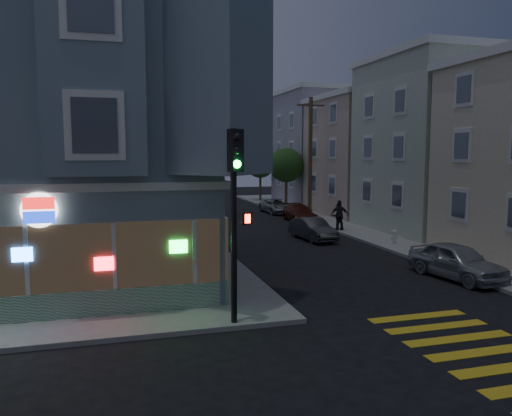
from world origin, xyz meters
name	(u,v)px	position (x,y,z in m)	size (l,w,h in m)	color
ground	(221,363)	(0.00, 0.00, 0.00)	(120.00, 120.00, 0.00)	black
sidewalk_ne	(441,214)	(23.00, 23.00, 0.07)	(24.00, 42.00, 0.15)	gray
corner_building	(18,133)	(-6.00, 10.98, 5.82)	(14.60, 14.60, 11.40)	slate
row_house_b	(466,147)	(19.50, 16.00, 5.40)	(12.00, 8.60, 10.50)	#9EB099
row_house_c	(391,157)	(19.50, 25.00, 4.65)	(12.00, 8.60, 9.00)	#B7A78D
row_house_d	(343,149)	(19.50, 34.00, 5.40)	(12.00, 8.60, 10.50)	gray
utility_pole	(310,156)	(12.00, 24.00, 4.80)	(2.20, 0.30, 9.00)	#4C3826
street_tree_near	(286,165)	(12.20, 30.00, 3.94)	(3.00, 3.00, 5.30)	#4C3826
street_tree_far	(260,163)	(12.20, 38.00, 3.94)	(3.00, 3.00, 5.30)	#4C3826
pedestrian_a	(338,216)	(11.30, 17.51, 0.99)	(0.82, 0.64, 1.68)	black
pedestrian_b	(340,215)	(11.30, 17.28, 1.09)	(1.11, 0.46, 1.89)	#26222B
parked_car_a	(457,261)	(10.70, 5.28, 0.72)	(1.71, 4.24, 1.44)	#A0A4A8
parked_car_b	(312,229)	(8.60, 15.17, 0.64)	(1.35, 3.86, 1.27)	#313336
parked_car_c	(300,213)	(10.70, 22.72, 0.61)	(1.71, 4.20, 1.22)	#521C12
parked_car_d	(277,206)	(10.70, 27.92, 0.59)	(1.97, 4.28, 1.19)	gray
traffic_signal	(236,193)	(0.90, 2.16, 3.89)	(0.70, 0.62, 5.53)	black
fire_hydrant	(394,236)	(12.08, 12.14, 0.55)	(0.44, 0.25, 0.76)	silver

